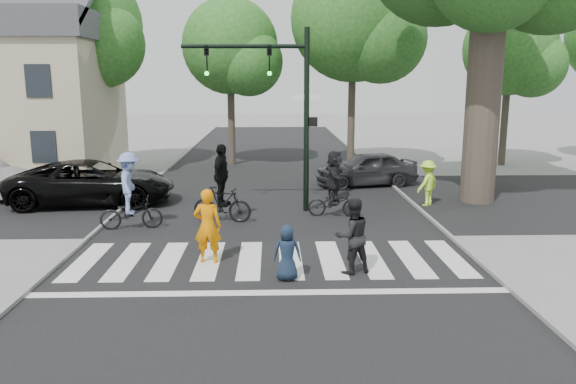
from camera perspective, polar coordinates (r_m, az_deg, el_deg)
name	(u,v)px	position (r m, az deg, el deg)	size (l,w,h in m)	color
ground	(270,273)	(12.99, -1.83, -8.28)	(120.00, 120.00, 0.00)	gray
road_stem	(270,220)	(17.78, -1.80, -2.83)	(10.00, 70.00, 0.01)	black
road_cross	(270,200)	(20.70, -1.79, -0.78)	(70.00, 10.00, 0.01)	black
curb_left	(110,219)	(18.48, -17.68, -2.67)	(0.10, 70.00, 0.10)	gray
curb_right	(429,217)	(18.46, 14.09, -2.49)	(0.10, 70.00, 0.10)	gray
crosswalk	(270,264)	(13.61, -1.83, -7.31)	(10.00, 3.85, 0.01)	silver
traffic_signal	(281,94)	(18.44, -0.76, 9.93)	(4.45, 0.29, 6.00)	black
bg_tree_1	(85,30)	(29.15, -19.89, 15.24)	(6.09, 5.80, 9.80)	brown
bg_tree_2	(235,50)	(28.94, -5.44, 14.14)	(5.04, 4.80, 8.40)	brown
bg_tree_3	(361,24)	(27.95, 7.38, 16.59)	(6.30, 6.00, 10.20)	brown
bg_tree_4	(516,53)	(30.89, 22.12, 12.93)	(4.83, 4.60, 8.15)	brown
house	(17,92)	(28.65, -25.81, 9.14)	(8.40, 8.10, 8.82)	#BEA990
pedestrian_woman	(208,226)	(13.62, -8.16, -3.44)	(0.67, 0.44, 1.83)	orange
pedestrian_child	(287,253)	(12.38, -0.08, -6.19)	(0.62, 0.40, 1.27)	#162337
pedestrian_adult	(352,236)	(12.85, 6.54, -4.46)	(0.85, 0.66, 1.75)	black
cyclist_left	(130,196)	(17.13, -15.73, -0.40)	(1.89, 1.26, 2.30)	black
cyclist_mid	(222,190)	(17.46, -6.74, 0.18)	(1.93, 1.21, 2.43)	black
cyclist_right	(334,187)	(18.08, 4.74, 0.47)	(1.75, 1.63, 2.14)	black
car_suv	(92,182)	(21.00, -19.25, 0.92)	(2.61, 5.66, 1.57)	black
car_grey	(366,169)	(23.56, 7.95, 2.36)	(1.69, 4.19, 1.43)	#323236
bystander_hivis	(427,183)	(20.22, 13.98, 0.89)	(1.04, 0.60, 1.61)	#C1FF3B
bystander_dark	(333,176)	(20.79, 4.62, 1.62)	(0.62, 0.41, 1.71)	black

